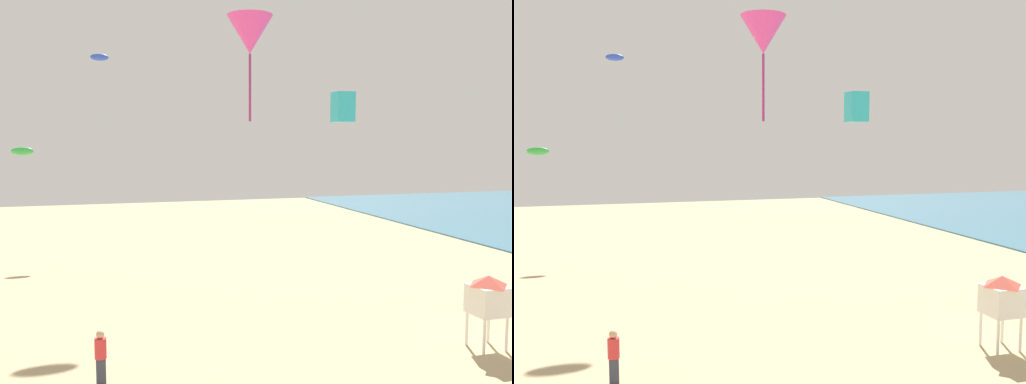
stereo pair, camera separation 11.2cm
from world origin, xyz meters
TOP-DOWN VIEW (x-y plane):
  - kite_flyer at (-1.07, 12.09)m, footprint 0.34×0.34m
  - lifeguard_stand at (11.69, 11.31)m, footprint 1.10×1.10m
  - kite_blue_parafoil at (-0.53, 37.71)m, footprint 1.28×0.36m
  - kite_cyan_box at (7.59, 14.33)m, footprint 0.68×0.68m
  - kite_green_parafoil at (-5.79, 36.71)m, footprint 1.46×0.40m
  - kite_magenta_delta_2 at (3.94, 13.78)m, footprint 1.53×1.53m

SIDE VIEW (x-z plane):
  - kite_flyer at x=-1.07m, z-range 0.10..1.74m
  - lifeguard_stand at x=11.69m, z-range 0.56..3.11m
  - kite_green_parafoil at x=-5.79m, z-range 6.12..6.69m
  - kite_cyan_box at x=7.59m, z-range 7.80..8.88m
  - kite_magenta_delta_2 at x=3.94m, z-range 8.87..12.35m
  - kite_blue_parafoil at x=-0.53m, z-range 12.85..13.35m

